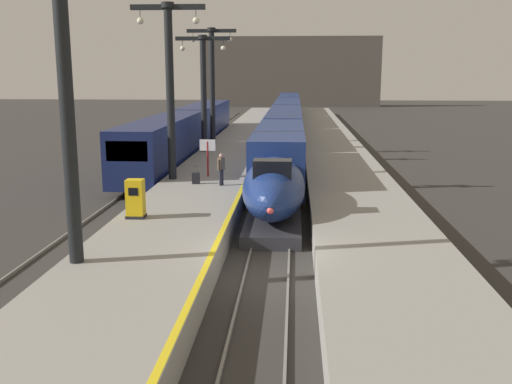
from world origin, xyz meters
TOP-DOWN VIEW (x-y plane):
  - ground_plane at (0.00, 0.00)m, footprint 260.00×260.00m
  - platform_left at (-4.05, 24.75)m, footprint 4.80×110.00m
  - platform_right at (4.05, 24.75)m, footprint 4.80×110.00m
  - platform_left_safety_stripe at (-1.77, 24.75)m, footprint 0.20×107.80m
  - rail_main_left at (-0.75, 27.50)m, footprint 0.08×110.00m
  - rail_main_right at (0.75, 27.50)m, footprint 0.08×110.00m
  - rail_secondary_left at (-8.85, 27.50)m, footprint 0.08×110.00m
  - rail_secondary_right at (-7.35, 27.50)m, footprint 0.08×110.00m
  - highspeed_train_main at (0.00, 40.32)m, footprint 2.92×76.19m
  - regional_train_adjacent at (-8.10, 29.90)m, footprint 2.85×36.60m
  - station_column_near at (-5.90, -1.58)m, footprint 4.00×0.68m
  - station_column_mid at (-5.90, 12.99)m, footprint 4.00×0.68m
  - station_column_far at (-5.90, 24.66)m, footprint 4.00×0.68m
  - station_column_distant at (-5.90, 29.24)m, footprint 4.00×0.68m
  - passenger_near_edge at (-2.93, 11.27)m, footprint 0.37×0.51m
  - rolling_suitcase at (-4.35, 11.60)m, footprint 0.40×0.22m
  - ticket_machine_yellow at (-5.55, 4.10)m, footprint 0.76×0.62m
  - departure_info_board at (-4.04, 13.90)m, footprint 0.90×0.10m
  - terminus_back_wall at (0.00, 102.00)m, footprint 36.00×2.00m

SIDE VIEW (x-z plane):
  - ground_plane at x=0.00m, z-range 0.00..0.00m
  - rail_main_left at x=-0.75m, z-range 0.00..0.12m
  - rail_main_right at x=0.75m, z-range 0.00..0.12m
  - rail_secondary_left at x=-8.85m, z-range 0.00..0.12m
  - rail_secondary_right at x=-7.35m, z-range 0.00..0.12m
  - platform_left at x=-4.05m, z-range 0.00..1.05m
  - platform_right at x=4.05m, z-range 0.00..1.05m
  - platform_left_safety_stripe at x=-1.77m, z-range 1.05..1.06m
  - rolling_suitcase at x=-4.35m, z-range 0.86..1.85m
  - ticket_machine_yellow at x=-5.55m, z-range 0.99..2.59m
  - highspeed_train_main at x=0.00m, z-range 0.17..3.77m
  - passenger_near_edge at x=-2.93m, z-range 1.19..2.88m
  - regional_train_adjacent at x=-8.10m, z-range 0.23..4.03m
  - departure_info_board at x=-4.04m, z-range 1.50..3.62m
  - station_column_far at x=-5.90m, z-range 1.96..10.48m
  - station_column_distant at x=-5.90m, z-range 1.99..11.36m
  - station_column_mid at x=-5.90m, z-range 1.99..11.48m
  - station_column_near at x=-5.90m, z-range 2.00..11.70m
  - terminus_back_wall at x=0.00m, z-range 0.00..14.00m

